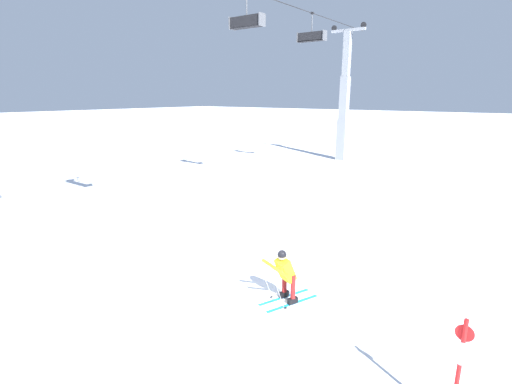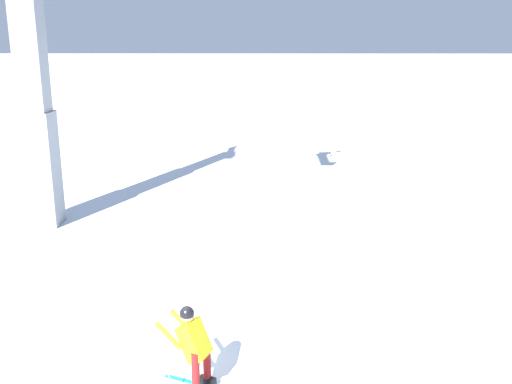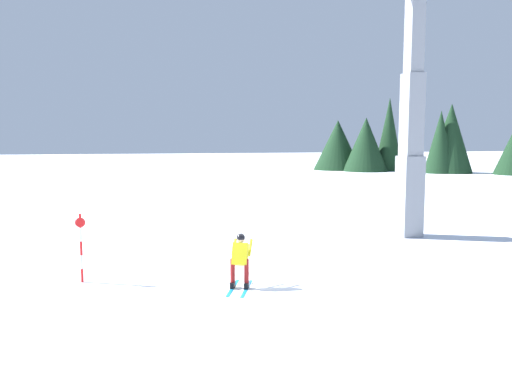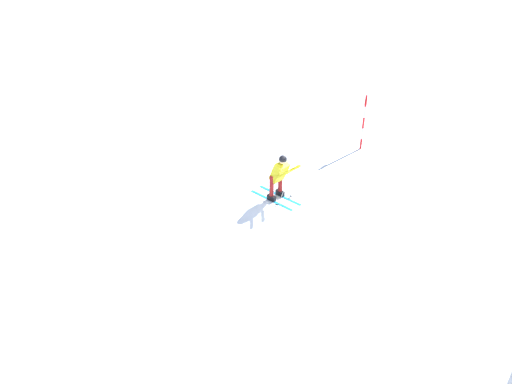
% 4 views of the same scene
% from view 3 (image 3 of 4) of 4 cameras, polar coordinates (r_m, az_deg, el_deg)
% --- Properties ---
extents(ground_plane, '(260.00, 260.00, 0.00)m').
position_cam_3_polar(ground_plane, '(15.12, 0.57, -9.65)').
color(ground_plane, white).
extents(skier_carving_main, '(1.68, 1.11, 1.61)m').
position_cam_3_polar(skier_carving_main, '(13.87, -1.81, -7.46)').
color(skier_carving_main, '#198CCC').
rests_on(skier_carving_main, ground_plane).
extents(lift_tower_near, '(0.90, 2.59, 10.76)m').
position_cam_3_polar(lift_tower_near, '(21.80, 17.38, 6.61)').
color(lift_tower_near, gray).
rests_on(lift_tower_near, ground_plane).
extents(trail_marker_pole, '(0.07, 0.28, 1.99)m').
position_cam_3_polar(trail_marker_pole, '(15.13, -19.41, -5.80)').
color(trail_marker_pole, red).
rests_on(trail_marker_pole, ground_plane).
extents(tree_line_ridge, '(19.40, 23.94, 9.48)m').
position_cam_3_polar(tree_line_ridge, '(65.82, 17.11, 5.40)').
color(tree_line_ridge, black).
rests_on(tree_line_ridge, ground_plane).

